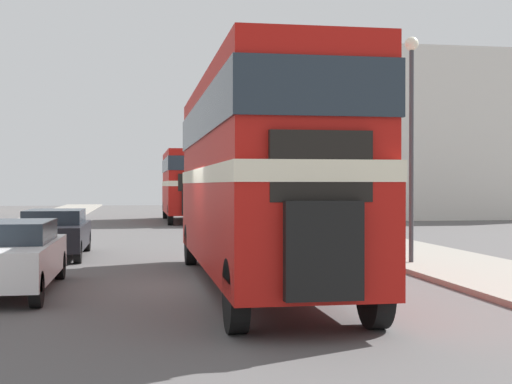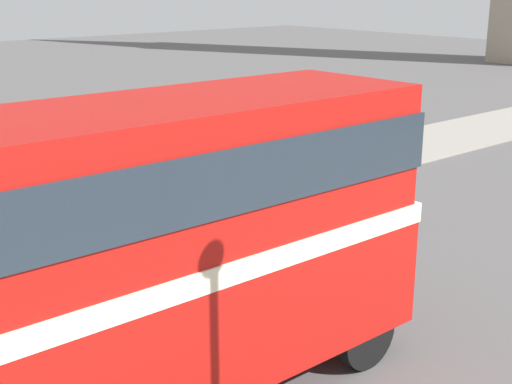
# 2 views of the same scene
# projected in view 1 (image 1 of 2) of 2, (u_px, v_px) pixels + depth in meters

# --- Properties ---
(ground_plane) EXTENTS (120.00, 120.00, 0.00)m
(ground_plane) POSITION_uv_depth(u_px,v_px,m) (203.00, 286.00, 14.95)
(ground_plane) COLOR #565454
(sidewalk_right) EXTENTS (3.50, 120.00, 0.12)m
(sidewalk_right) POSITION_uv_depth(u_px,v_px,m) (502.00, 277.00, 16.05)
(sidewalk_right) COLOR gray
(sidewalk_right) RESTS_ON ground_plane
(double_decker_bus) EXTENTS (2.39, 10.99, 4.29)m
(double_decker_bus) POSITION_uv_depth(u_px,v_px,m) (256.00, 165.00, 14.80)
(double_decker_bus) COLOR #B2140F
(double_decker_bus) RESTS_ON ground_plane
(bus_distant) EXTENTS (2.52, 9.37, 4.03)m
(bus_distant) POSITION_uv_depth(u_px,v_px,m) (187.00, 180.00, 41.30)
(bus_distant) COLOR #B2140F
(bus_distant) RESTS_ON ground_plane
(car_parked_near) EXTENTS (1.72, 4.67, 1.41)m
(car_parked_near) POSITION_uv_depth(u_px,v_px,m) (10.00, 255.00, 14.11)
(car_parked_near) COLOR white
(car_parked_near) RESTS_ON ground_plane
(car_parked_mid) EXTENTS (1.83, 4.50, 1.40)m
(car_parked_mid) POSITION_uv_depth(u_px,v_px,m) (54.00, 232.00, 20.96)
(car_parked_mid) COLOR black
(car_parked_mid) RESTS_ON ground_plane
(pedestrian_walking) EXTENTS (0.33, 0.33, 1.63)m
(pedestrian_walking) POSITION_uv_depth(u_px,v_px,m) (333.00, 212.00, 28.19)
(pedestrian_walking) COLOR #282833
(pedestrian_walking) RESTS_ON sidewalk_right
(street_lamp) EXTENTS (0.36, 0.36, 5.86)m
(street_lamp) POSITION_uv_depth(u_px,v_px,m) (411.00, 115.00, 18.50)
(street_lamp) COLOR #38383D
(street_lamp) RESTS_ON sidewalk_right
(shop_building_block) EXTENTS (16.41, 11.14, 10.42)m
(shop_building_block) POSITION_uv_depth(u_px,v_px,m) (437.00, 139.00, 47.97)
(shop_building_block) COLOR silver
(shop_building_block) RESTS_ON ground_plane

